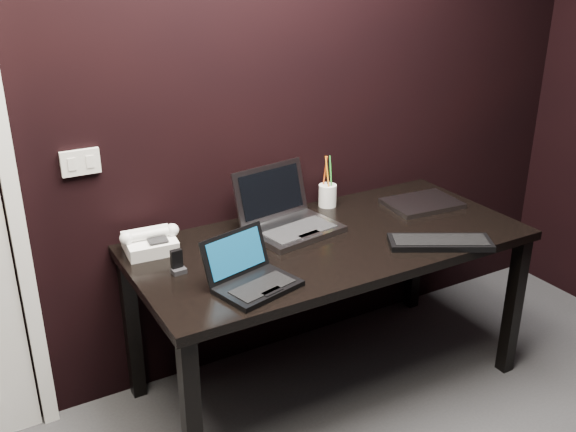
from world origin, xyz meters
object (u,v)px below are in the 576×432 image
mobile_phone (177,264)px  closed_laptop (422,203)px  desk_phone (150,242)px  netbook (252,277)px  silver_laptop (288,219)px  pen_cup (328,194)px  desk (330,255)px  ext_keyboard (440,242)px

mobile_phone → closed_laptop: bearing=3.2°
closed_laptop → desk_phone: (-1.31, 0.16, 0.03)m
netbook → silver_laptop: 0.53m
mobile_phone → pen_cup: size_ratio=0.37×
closed_laptop → pen_cup: bearing=150.6°
closed_laptop → pen_cup: (-0.40, 0.22, 0.05)m
closed_laptop → desk_phone: size_ratio=1.47×
desk → desk_phone: 0.77m
netbook → desk: bearing=23.4°
closed_laptop → desk_phone: desk_phone is taller
silver_laptop → pen_cup: 0.34m
desk_phone → mobile_phone: (0.03, -0.23, -0.01)m
ext_keyboard → desk_phone: size_ratio=1.80×
mobile_phone → ext_keyboard: bearing=-16.7°
ext_keyboard → desk_phone: bearing=153.4°
pen_cup → ext_keyboard: bearing=-74.6°
netbook → closed_laptop: bearing=16.0°
desk → ext_keyboard: (0.36, -0.28, 0.09)m
desk → silver_laptop: silver_laptop is taller
ext_keyboard → pen_cup: 0.63m
desk_phone → mobile_phone: bearing=-81.9°
pen_cup → desk: bearing=-120.9°
desk → closed_laptop: bearing=9.5°
desk → closed_laptop: closed_laptop is taller
silver_laptop → pen_cup: silver_laptop is taller
closed_laptop → mobile_phone: bearing=-176.8°
netbook → ext_keyboard: (0.84, -0.08, -0.02)m
silver_laptop → desk_phone: silver_laptop is taller
desk → netbook: 0.54m
desk → netbook: (-0.48, -0.21, 0.12)m
desk_phone → ext_keyboard: bearing=-26.6°
silver_laptop → mobile_phone: silver_laptop is taller
netbook → pen_cup: 0.86m
desk → closed_laptop: size_ratio=4.69×
netbook → closed_laptop: size_ratio=0.94×
desk → silver_laptop: size_ratio=3.96×
desk → netbook: bearing=-156.6°
netbook → closed_laptop: 1.12m
netbook → desk_phone: (-0.23, 0.46, 0.01)m
silver_laptop → ext_keyboard: bearing=-43.8°
silver_laptop → ext_keyboard: (0.47, -0.45, -0.04)m
closed_laptop → ext_keyboard: bearing=-121.1°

